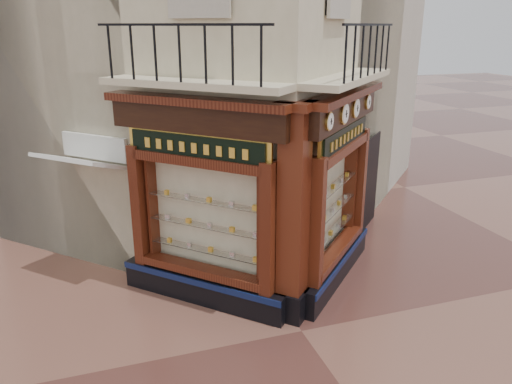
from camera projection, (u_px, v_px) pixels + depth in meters
name	position (u px, v px, depth m)	size (l,w,h in m)	color
ground	(302.00, 331.00, 8.82)	(80.00, 80.00, 0.00)	#4E2A24
neighbour_left	(106.00, 12.00, 14.11)	(8.00, 8.00, 11.00)	#BEB6A6
neighbour_right	(270.00, 13.00, 15.58)	(8.00, 8.00, 11.00)	#BEB6A6
shopfront_left	(201.00, 206.00, 9.19)	(2.86, 2.86, 3.98)	black
shopfront_right	(338.00, 191.00, 10.03)	(2.86, 2.86, 3.98)	black
corner_pilaster	(293.00, 219.00, 8.65)	(0.85, 0.85, 3.98)	black
balcony	(275.00, 80.00, 8.82)	(5.94, 2.97, 1.03)	beige
clock_a	(329.00, 121.00, 8.30)	(0.26, 0.26, 0.32)	gold
clock_b	(345.00, 114.00, 9.02)	(0.32, 0.32, 0.41)	gold
clock_c	(356.00, 108.00, 9.64)	(0.32, 0.32, 0.40)	gold
clock_d	(368.00, 102.00, 10.41)	(0.26, 0.26, 0.32)	gold
awning	(93.00, 277.00, 10.73)	(1.68, 1.01, 0.08)	silver
signboard_left	(196.00, 147.00, 8.77)	(2.13, 2.13, 0.57)	#E9BF44
signboard_right	(345.00, 136.00, 9.64)	(2.04, 2.04, 0.55)	#E9BF44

